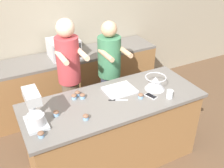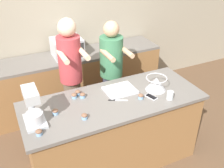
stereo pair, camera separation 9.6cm
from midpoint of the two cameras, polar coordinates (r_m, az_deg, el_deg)
The scene contains 20 objects.
ground_plane at distance 3.58m, azimuth 1.10°, elevation -16.01°, with size 16.00×16.00×0.00m, color brown.
back_wall at distance 4.32m, azimuth -9.48°, elevation 13.22°, with size 10.00×0.06×2.70m.
island_counter at distance 3.26m, azimuth 1.18°, elevation -10.25°, with size 2.08×0.83×0.94m.
back_counter at distance 4.36m, azimuth -7.16°, elevation 0.80°, with size 2.80×0.60×0.92m.
person_left at distance 3.43m, azimuth -8.02°, elevation 1.16°, with size 0.31×0.49×1.73m.
person_right at distance 3.65m, azimuth 0.64°, elevation 2.01°, with size 0.33×0.50×1.62m.
stand_mixer at distance 2.63m, azimuth -15.84°, elevation -5.16°, with size 0.20×0.30×0.39m.
mixing_bowl at distance 3.16m, azimuth 10.45°, elevation 0.16°, with size 0.25×0.25×0.16m.
baking_tray at distance 3.12m, azimuth 2.65°, elevation -1.25°, with size 0.36×0.29×0.04m.
microwave_oven at distance 4.07m, azimuth -9.07°, elevation 7.88°, with size 0.44×0.38×0.28m.
cell_phone at distance 3.05m, azimuth 9.44°, elevation -2.79°, with size 0.11×0.16×0.01m.
drinking_glass at distance 3.04m, azimuth 13.43°, elevation -2.43°, with size 0.08×0.08×0.10m.
knife at distance 2.95m, azimuth 1.96°, elevation -3.56°, with size 0.21×0.11×0.01m.
cupcake_0 at distance 2.78m, azimuth -11.26°, elevation -5.94°, with size 0.06×0.06×0.06m.
cupcake_1 at distance 3.00m, azimuth -5.51°, elevation -2.48°, with size 0.06×0.06×0.06m.
cupcake_2 at distance 2.55m, azimuth -14.57°, elevation -10.16°, with size 0.06×0.06×0.06m.
cupcake_3 at distance 2.99m, azimuth 7.21°, elevation -2.69°, with size 0.06×0.06×0.06m.
cupcake_4 at distance 3.00m, azimuth -7.33°, elevation -2.55°, with size 0.06×0.06×0.06m.
cupcake_5 at distance 3.05m, azimuth -6.56°, elevation -1.88°, with size 0.06×0.06×0.06m.
cupcake_6 at distance 2.68m, azimuth -4.99°, elevation -7.02°, with size 0.06×0.06×0.06m.
Camera 2 is at (-1.07, -2.23, 2.59)m, focal length 42.00 mm.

